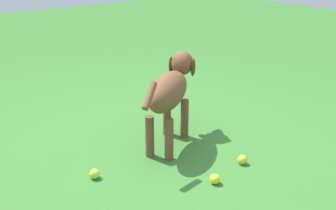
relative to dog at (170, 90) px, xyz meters
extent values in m
plane|color=#38722D|center=(-0.03, 0.21, -0.42)|extent=(14.00, 14.00, 0.00)
ellipsoid|color=brown|center=(-0.03, 0.05, 0.01)|extent=(0.51, 0.59, 0.25)
cylinder|color=brown|center=(0.13, -0.07, -0.27)|extent=(0.06, 0.06, 0.31)
cylinder|color=brown|center=(0.02, -0.15, -0.27)|extent=(0.06, 0.06, 0.31)
cylinder|color=brown|center=(-0.08, 0.24, -0.27)|extent=(0.06, 0.06, 0.31)
cylinder|color=brown|center=(-0.20, 0.16, -0.27)|extent=(0.06, 0.06, 0.31)
ellipsoid|color=brown|center=(0.17, -0.23, 0.12)|extent=(0.25, 0.25, 0.19)
ellipsoid|color=#472B19|center=(0.21, -0.30, 0.10)|extent=(0.14, 0.16, 0.07)
sphere|color=black|center=(0.25, -0.35, 0.10)|extent=(0.03, 0.03, 0.03)
ellipsoid|color=#472B19|center=(0.23, -0.17, 0.10)|extent=(0.07, 0.07, 0.14)
ellipsoid|color=#472B19|center=(0.09, -0.28, 0.10)|extent=(0.07, 0.07, 0.14)
cylinder|color=brown|center=(-0.24, 0.33, 0.11)|extent=(0.14, 0.18, 0.15)
sphere|color=#C1DB33|center=(-0.11, 0.69, -0.39)|extent=(0.07, 0.07, 0.07)
sphere|color=yellow|center=(-0.61, 0.10, -0.39)|extent=(0.07, 0.07, 0.07)
sphere|color=#C7D231|center=(-0.54, -0.21, -0.39)|extent=(0.07, 0.07, 0.07)
camera|label=1|loc=(-2.17, 1.59, 0.99)|focal=42.51mm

